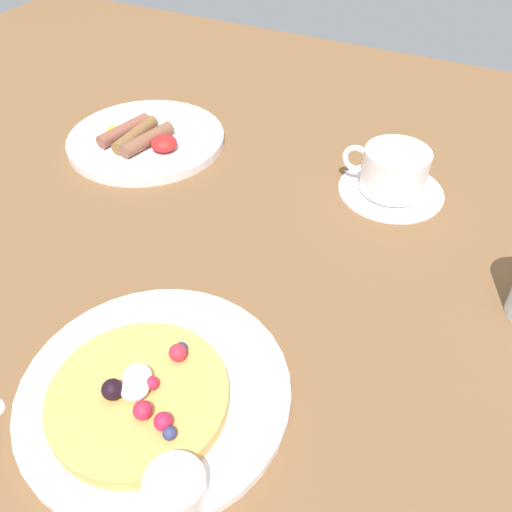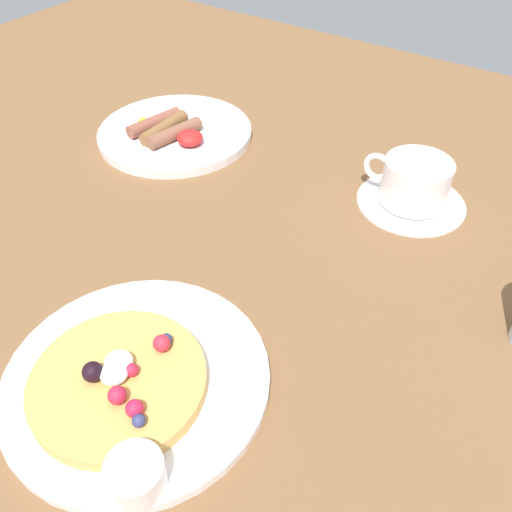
% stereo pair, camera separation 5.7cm
% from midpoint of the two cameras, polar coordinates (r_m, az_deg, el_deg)
% --- Properties ---
extents(ground_plane, '(1.85, 1.45, 0.03)m').
position_cam_midpoint_polar(ground_plane, '(0.62, -4.64, -2.92)').
color(ground_plane, brown).
extents(pancake_plate, '(0.25, 0.25, 0.01)m').
position_cam_midpoint_polar(pancake_plate, '(0.52, -14.00, -14.06)').
color(pancake_plate, white).
rests_on(pancake_plate, ground_plane).
extents(pancake_with_berries, '(0.16, 0.16, 0.03)m').
position_cam_midpoint_polar(pancake_with_berries, '(0.50, -15.76, -14.45)').
color(pancake_with_berries, '#D9A350').
rests_on(pancake_with_berries, pancake_plate).
extents(syrup_ramekin, '(0.05, 0.05, 0.03)m').
position_cam_midpoint_polar(syrup_ramekin, '(0.45, -12.56, -23.33)').
color(syrup_ramekin, white).
rests_on(syrup_ramekin, pancake_plate).
extents(breakfast_plate, '(0.24, 0.24, 0.01)m').
position_cam_midpoint_polar(breakfast_plate, '(0.86, -13.60, 11.99)').
color(breakfast_plate, white).
rests_on(breakfast_plate, ground_plane).
extents(fried_breakfast, '(0.14, 0.10, 0.02)m').
position_cam_midpoint_polar(fried_breakfast, '(0.84, -14.61, 12.24)').
color(fried_breakfast, brown).
rests_on(fried_breakfast, breakfast_plate).
extents(coffee_saucer, '(0.14, 0.14, 0.01)m').
position_cam_midpoint_polar(coffee_saucer, '(0.75, 12.15, 6.86)').
color(coffee_saucer, white).
rests_on(coffee_saucer, ground_plane).
extents(coffee_cup, '(0.12, 0.09, 0.06)m').
position_cam_midpoint_polar(coffee_cup, '(0.73, 12.42, 9.01)').
color(coffee_cup, white).
rests_on(coffee_cup, coffee_saucer).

